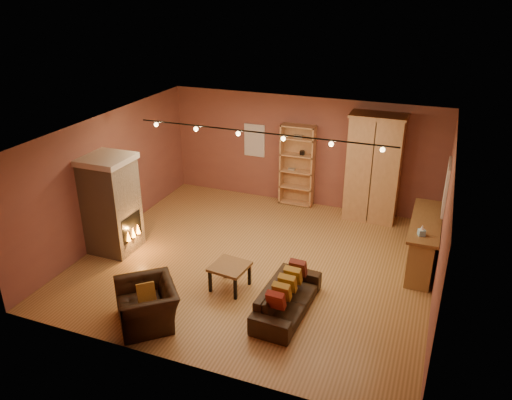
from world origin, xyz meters
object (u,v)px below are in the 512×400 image
at_px(bookcase, 298,164).
at_px(bar_counter, 423,242).
at_px(coffee_table, 230,269).
at_px(loveseat, 287,293).
at_px(armoire, 374,168).
at_px(fireplace, 112,204).
at_px(armchair, 147,298).

height_order(bookcase, bar_counter, bookcase).
distance_m(bookcase, coffee_table, 4.29).
distance_m(bar_counter, loveseat, 3.25).
bearing_deg(armoire, fireplace, -144.25).
relative_size(fireplace, armchair, 1.65).
xyz_separation_m(loveseat, armchair, (-2.12, -1.14, 0.10)).
bearing_deg(armchair, fireplace, -175.15).
height_order(fireplace, bookcase, fireplace).
bearing_deg(loveseat, coffee_table, 78.82).
bearing_deg(bookcase, fireplace, -128.40).
bearing_deg(armoire, bookcase, 173.47).
height_order(fireplace, coffee_table, fireplace).
distance_m(loveseat, armchair, 2.41).
bearing_deg(coffee_table, armchair, -121.68).
xyz_separation_m(armoire, armchair, (-2.85, -5.47, -0.83)).
relative_size(bookcase, loveseat, 1.14).
relative_size(bookcase, armchair, 1.65).
height_order(loveseat, coffee_table, loveseat).
relative_size(bar_counter, coffee_table, 2.96).
bearing_deg(fireplace, armoire, 35.75).
distance_m(bookcase, armchair, 5.79).
distance_m(fireplace, armoire, 6.03).
bearing_deg(coffee_table, bar_counter, 33.42).
bearing_deg(fireplace, bar_counter, 15.06).
distance_m(armchair, coffee_table, 1.70).
bearing_deg(fireplace, coffee_table, -9.81).
bearing_deg(armchair, coffee_table, 106.91).
height_order(bookcase, armchair, bookcase).
height_order(fireplace, bar_counter, fireplace).
distance_m(bookcase, armoire, 1.95).
xyz_separation_m(bookcase, armoire, (1.92, -0.22, 0.23)).
height_order(armoire, bar_counter, armoire).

